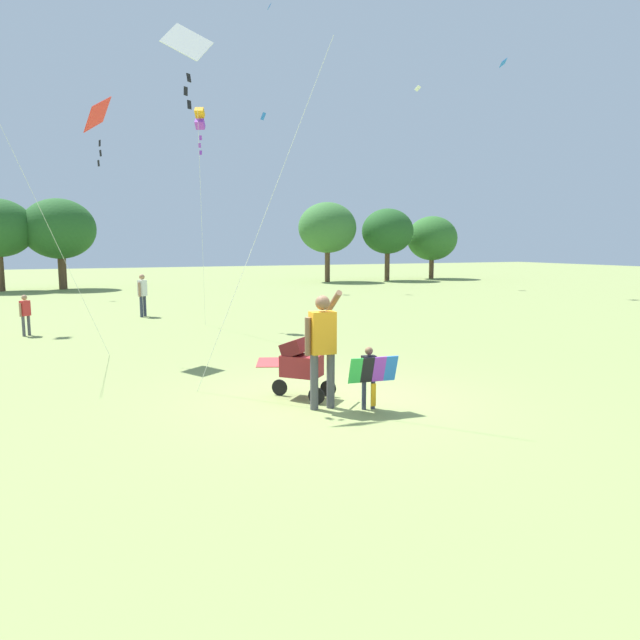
# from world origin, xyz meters

# --- Properties ---
(ground_plane) EXTENTS (120.00, 120.00, 0.00)m
(ground_plane) POSITION_xyz_m (0.00, 0.00, 0.00)
(ground_plane) COLOR #849351
(treeline_distant) EXTENTS (45.56, 5.93, 5.71)m
(treeline_distant) POSITION_xyz_m (0.57, 28.41, 3.54)
(treeline_distant) COLOR brown
(treeline_distant) RESTS_ON ground
(child_with_butterfly_kite) EXTENTS (0.79, 0.37, 1.00)m
(child_with_butterfly_kite) POSITION_xyz_m (0.22, -0.72, 0.60)
(child_with_butterfly_kite) COLOR #33384C
(child_with_butterfly_kite) RESTS_ON ground
(person_adult_flyer) EXTENTS (0.60, 0.54, 1.89)m
(person_adult_flyer) POSITION_xyz_m (-0.43, -0.36, 1.09)
(person_adult_flyer) COLOR #4C4C51
(person_adult_flyer) RESTS_ON ground
(stroller) EXTENTS (0.96, 0.99, 1.03)m
(stroller) POSITION_xyz_m (-0.51, 0.37, 0.61)
(stroller) COLOR black
(stroller) RESTS_ON ground
(kite_adult_black) EXTENTS (2.31, 1.94, 6.23)m
(kite_adult_black) POSITION_xyz_m (-1.98, 1.41, 5.59)
(kite_adult_black) COLOR white
(kite_adult_black) RESTS_ON ground
(kite_orange_delta) EXTENTS (2.30, 1.99, 5.91)m
(kite_orange_delta) POSITION_xyz_m (-3.30, 5.62, 5.29)
(kite_orange_delta) COLOR red
(kite_orange_delta) RESTS_ON ground
(kite_green_novelty) EXTENTS (0.75, 2.55, 6.80)m
(kite_green_novelty) POSITION_xyz_m (-0.08, 9.77, 6.41)
(kite_green_novelty) COLOR #F4A319
(kite_green_novelty) RESTS_ON ground
(distant_kites_cluster) EXTENTS (32.26, 12.84, 8.09)m
(distant_kites_cluster) POSITION_xyz_m (2.91, 20.89, 13.30)
(distant_kites_cluster) COLOR blue
(person_red_shirt) EXTENTS (0.29, 0.29, 1.18)m
(person_red_shirt) POSITION_xyz_m (-5.24, 9.66, 0.69)
(person_red_shirt) COLOR #4C4C51
(person_red_shirt) RESTS_ON ground
(person_sitting_far) EXTENTS (0.36, 0.42, 1.54)m
(person_sitting_far) POSITION_xyz_m (-1.66, 12.84, 0.91)
(person_sitting_far) COLOR #33384C
(person_sitting_far) RESTS_ON ground
(picnic_blanket) EXTENTS (1.46, 1.38, 0.02)m
(picnic_blanket) POSITION_xyz_m (0.23, 3.22, 0.01)
(picnic_blanket) COLOR #CC3D3D
(picnic_blanket) RESTS_ON ground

